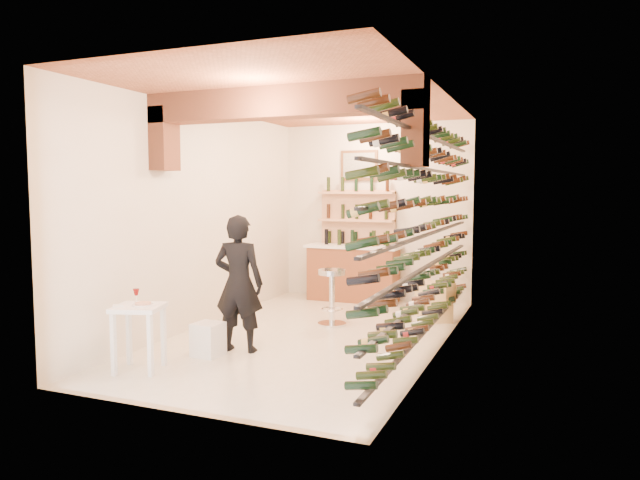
# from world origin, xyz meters

# --- Properties ---
(ground) EXTENTS (6.00, 6.00, 0.00)m
(ground) POSITION_xyz_m (0.00, 0.00, 0.00)
(ground) COLOR beige
(ground) RESTS_ON ground
(room_shell) EXTENTS (3.52, 6.02, 3.21)m
(room_shell) POSITION_xyz_m (0.00, -0.26, 2.25)
(room_shell) COLOR beige
(room_shell) RESTS_ON ground
(wine_rack) EXTENTS (0.32, 5.70, 2.56)m
(wine_rack) POSITION_xyz_m (1.53, 0.00, 1.55)
(wine_rack) COLOR black
(wine_rack) RESTS_ON ground
(back_counter) EXTENTS (1.70, 0.62, 1.29)m
(back_counter) POSITION_xyz_m (-0.30, 2.65, 0.53)
(back_counter) COLOR brown
(back_counter) RESTS_ON ground
(back_shelving) EXTENTS (1.40, 0.31, 2.73)m
(back_shelving) POSITION_xyz_m (-0.30, 2.89, 1.17)
(back_shelving) COLOR tan
(back_shelving) RESTS_ON ground
(tasting_table) EXTENTS (0.63, 0.63, 0.89)m
(tasting_table) POSITION_xyz_m (-1.18, -2.13, 0.60)
(tasting_table) COLOR white
(tasting_table) RESTS_ON ground
(white_stool) EXTENTS (0.35, 0.35, 0.40)m
(white_stool) POSITION_xyz_m (-0.79, -1.35, 0.20)
(white_stool) COLOR white
(white_stool) RESTS_ON ground
(person) EXTENTS (0.67, 0.50, 1.70)m
(person) POSITION_xyz_m (-0.55, -1.03, 0.85)
(person) COLOR black
(person) RESTS_ON ground
(chrome_barstool) EXTENTS (0.43, 0.43, 0.83)m
(chrome_barstool) POSITION_xyz_m (0.03, 0.71, 0.48)
(chrome_barstool) COLOR silver
(chrome_barstool) RESTS_ON ground
(crate_lower) EXTENTS (0.58, 0.50, 0.29)m
(crate_lower) POSITION_xyz_m (1.40, 1.53, 0.15)
(crate_lower) COLOR #DAB677
(crate_lower) RESTS_ON ground
(crate_upper) EXTENTS (0.59, 0.48, 0.30)m
(crate_upper) POSITION_xyz_m (1.40, 1.53, 0.44)
(crate_upper) COLOR #DAB677
(crate_upper) RESTS_ON crate_lower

